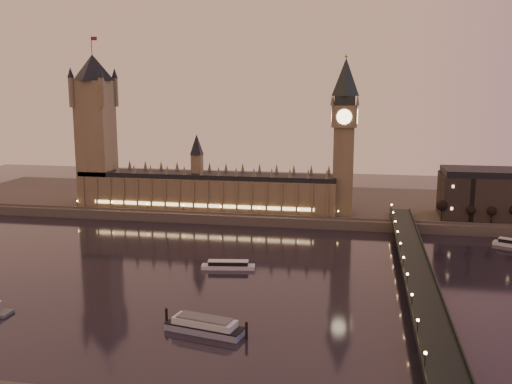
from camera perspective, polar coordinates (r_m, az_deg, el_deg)
ground at (r=278.10m, az=-3.74°, el=-8.30°), size 700.00×700.00×0.00m
far_embankment at (r=430.28m, az=5.62°, el=-1.23°), size 560.00×130.00×6.00m
palace_of_westminster at (r=396.58m, az=-5.06°, el=0.55°), size 180.00×26.62×52.00m
victoria_tower at (r=420.39m, az=-15.77°, el=6.80°), size 31.68×31.68×118.00m
big_ben at (r=377.10m, az=8.83°, el=6.43°), size 17.68×17.68×104.00m
westminster_bridge at (r=269.47m, az=15.67°, el=-8.06°), size 13.20×260.00×15.30m
bare_tree_0 at (r=375.00m, az=18.31°, el=-1.58°), size 5.82×5.82×11.83m
bare_tree_1 at (r=377.18m, az=20.43°, el=-1.64°), size 5.82×5.82×11.83m
bare_tree_2 at (r=379.88m, az=22.53°, el=-1.70°), size 5.82×5.82×11.83m
cruise_boat_a at (r=286.76m, az=-2.80°, el=-7.32°), size 27.08×9.65×4.24m
moored_barge at (r=216.26m, az=-5.17°, el=-13.16°), size 33.56×14.27×6.28m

